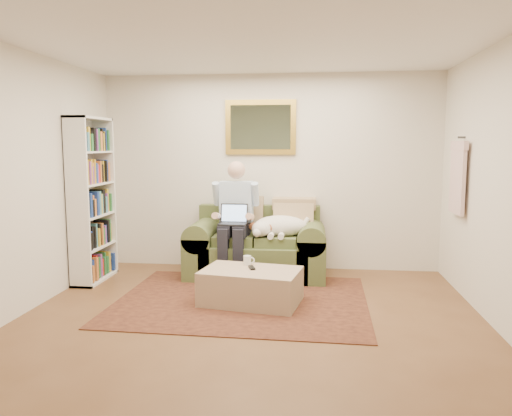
% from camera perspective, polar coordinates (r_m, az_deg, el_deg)
% --- Properties ---
extents(room_shell, '(4.51, 5.00, 2.61)m').
position_cam_1_polar(room_shell, '(4.59, -0.82, 2.64)').
color(room_shell, brown).
rests_on(room_shell, ground).
extents(rug, '(2.70, 2.18, 0.01)m').
position_cam_1_polar(rug, '(5.47, -1.60, -10.46)').
color(rug, black).
rests_on(rug, room_shell).
extents(sofa, '(1.74, 0.88, 1.04)m').
position_cam_1_polar(sofa, '(6.40, 0.08, -5.12)').
color(sofa, '#5E6837').
rests_on(sofa, room_shell).
extents(seated_man, '(0.57, 0.82, 1.46)m').
position_cam_1_polar(seated_man, '(6.20, -2.49, -1.46)').
color(seated_man, '#8CAFD8').
rests_on(seated_man, sofa).
extents(laptop, '(0.34, 0.27, 0.24)m').
position_cam_1_polar(laptop, '(6.13, -2.59, -1.23)').
color(laptop, black).
rests_on(laptop, seated_man).
extents(sleeping_dog, '(0.72, 0.45, 0.27)m').
position_cam_1_polar(sleeping_dog, '(6.21, 2.85, -2.06)').
color(sleeping_dog, white).
rests_on(sleeping_dog, sofa).
extents(ottoman, '(1.10, 0.80, 0.37)m').
position_cam_1_polar(ottoman, '(5.32, -0.58, -8.97)').
color(ottoman, tan).
rests_on(ottoman, room_shell).
extents(coffee_mug, '(0.08, 0.08, 0.10)m').
position_cam_1_polar(coffee_mug, '(5.48, -1.01, -5.98)').
color(coffee_mug, white).
rests_on(coffee_mug, ottoman).
extents(tv_remote, '(0.09, 0.16, 0.02)m').
position_cam_1_polar(tv_remote, '(5.31, -0.49, -6.84)').
color(tv_remote, black).
rests_on(tv_remote, ottoman).
extents(bookshelf, '(0.28, 0.80, 2.00)m').
position_cam_1_polar(bookshelf, '(6.41, -18.25, 0.89)').
color(bookshelf, white).
rests_on(bookshelf, room_shell).
extents(wall_mirror, '(0.94, 0.04, 0.72)m').
position_cam_1_polar(wall_mirror, '(6.70, 0.52, 9.21)').
color(wall_mirror, gold).
rests_on(wall_mirror, room_shell).
extents(hanging_shirt, '(0.06, 0.52, 0.90)m').
position_cam_1_polar(hanging_shirt, '(6.01, 22.08, 3.67)').
color(hanging_shirt, beige).
rests_on(hanging_shirt, room_shell).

